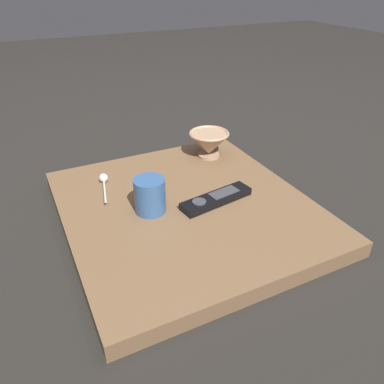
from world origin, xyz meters
name	(u,v)px	position (x,y,z in m)	size (l,w,h in m)	color
ground_plane	(186,216)	(0.00, 0.00, 0.00)	(6.00, 6.00, 0.00)	black
table	(186,210)	(0.00, 0.00, 0.02)	(0.64, 0.59, 0.04)	brown
cereal_bowl	(209,143)	(-0.21, 0.18, 0.08)	(0.12, 0.12, 0.08)	tan
coffee_mug	(150,195)	(-0.01, -0.09, 0.08)	(0.08, 0.08, 0.09)	#33598C
teaspoon	(104,180)	(-0.18, -0.16, 0.05)	(0.14, 0.04, 0.03)	silver
tv_remote_near	(216,199)	(0.03, 0.07, 0.05)	(0.08, 0.20, 0.02)	black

